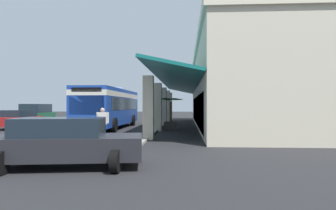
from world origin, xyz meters
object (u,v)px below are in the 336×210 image
object	(u,v)px
parked_sedan_red	(18,119)
parked_suv_green	(36,114)
potted_palm	(171,122)
pedestrian	(103,122)
transit_bus	(110,105)
parked_sedan_charcoal	(65,142)

from	to	relation	value
parked_sedan_red	parked_suv_green	distance (m)	4.04
parked_suv_green	potted_palm	world-z (taller)	potted_palm
parked_suv_green	pedestrian	distance (m)	14.88
transit_bus	potted_palm	xyz separation A→B (m)	(1.48, 4.98, -1.28)
parked_sedan_charcoal	pedestrian	xyz separation A→B (m)	(-6.70, -0.79, 0.21)
parked_sedan_red	potted_palm	world-z (taller)	potted_palm
transit_bus	potted_palm	distance (m)	5.35
parked_sedan_red	pedestrian	size ratio (longest dim) A/B	2.62
pedestrian	potted_palm	bearing A→B (deg)	155.13
transit_bus	potted_palm	bearing A→B (deg)	73.48
parked_sedan_charcoal	parked_suv_green	distance (m)	20.86
parked_sedan_charcoal	parked_suv_green	bearing A→B (deg)	-150.37
parked_suv_green	parked_sedan_charcoal	bearing A→B (deg)	29.63
parked_sedan_charcoal	parked_suv_green	world-z (taller)	parked_suv_green
transit_bus	parked_sedan_charcoal	distance (m)	15.37
parked_sedan_charcoal	potted_palm	xyz separation A→B (m)	(-13.63, 2.42, -0.18)
potted_palm	transit_bus	bearing A→B (deg)	-106.52
transit_bus	parked_suv_green	xyz separation A→B (m)	(-3.02, -7.75, -0.84)
parked_sedan_red	parked_sedan_charcoal	xyz separation A→B (m)	(14.15, 9.69, 0.00)
parked_sedan_red	potted_palm	size ratio (longest dim) A/B	1.85
transit_bus	parked_suv_green	size ratio (longest dim) A/B	2.28
potted_palm	parked_sedan_charcoal	bearing A→B (deg)	-10.07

